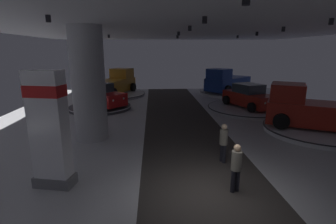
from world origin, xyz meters
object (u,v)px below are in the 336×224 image
(display_car_far_left, at_px, (99,96))
(display_platform_deep_right, at_px, (228,92))
(pickup_truck_mid_right, at_px, (314,110))
(display_platform_deep_left, at_px, (114,94))
(pickup_truck_deep_left, at_px, (115,83))
(display_platform_far_right, at_px, (248,108))
(pickup_truck_deep_right, at_px, (226,82))
(brand_sign_pylon, at_px, (49,129))
(display_car_far_right, at_px, (249,97))
(display_platform_mid_right, at_px, (318,130))
(visitor_walking_near, at_px, (224,141))
(visitor_walking_far, at_px, (236,165))
(column_left, at_px, (89,84))
(display_platform_far_left, at_px, (100,107))

(display_car_far_left, xyz_separation_m, display_platform_deep_right, (11.67, 5.96, -0.83))
(pickup_truck_mid_right, bearing_deg, display_platform_deep_left, 136.06)
(pickup_truck_deep_left, xyz_separation_m, display_platform_far_right, (10.84, -7.08, -1.03))
(pickup_truck_deep_right, relative_size, display_platform_deep_left, 0.88)
(brand_sign_pylon, distance_m, display_car_far_left, 11.33)
(brand_sign_pylon, relative_size, pickup_truck_mid_right, 0.67)
(display_platform_deep_right, distance_m, display_car_far_right, 7.11)
(display_platform_deep_right, height_order, display_platform_mid_right, display_platform_deep_right)
(pickup_truck_mid_right, relative_size, visitor_walking_near, 3.56)
(display_car_far_right, xyz_separation_m, visitor_walking_near, (-4.36, -8.77, -0.11))
(brand_sign_pylon, xyz_separation_m, display_platform_deep_right, (10.89, 17.23, -1.78))
(display_platform_deep_left, relative_size, visitor_walking_far, 3.84)
(pickup_truck_deep_right, height_order, pickup_truck_deep_left, pickup_truck_deep_right)
(brand_sign_pylon, bearing_deg, column_left, 87.99)
(display_platform_far_right, bearing_deg, display_platform_far_left, 174.44)
(display_platform_deep_right, distance_m, pickup_truck_mid_right, 12.41)
(display_platform_deep_right, height_order, pickup_truck_mid_right, pickup_truck_mid_right)
(display_platform_deep_right, xyz_separation_m, pickup_truck_mid_right, (1.04, -12.33, 1.03))
(display_platform_far_left, relative_size, pickup_truck_deep_left, 0.83)
(display_platform_deep_left, bearing_deg, display_car_far_left, -92.14)
(display_platform_deep_right, relative_size, display_platform_far_right, 0.94)
(display_car_far_left, height_order, display_platform_mid_right, display_car_far_left)
(brand_sign_pylon, bearing_deg, pickup_truck_deep_left, 91.47)
(column_left, xyz_separation_m, display_platform_mid_right, (12.05, 0.14, -2.59))
(display_platform_far_right, bearing_deg, column_left, -151.49)
(display_platform_mid_right, bearing_deg, brand_sign_pylon, -158.75)
(pickup_truck_deep_left, height_order, display_platform_far_right, pickup_truck_deep_left)
(pickup_truck_deep_right, xyz_separation_m, display_platform_mid_right, (1.56, -12.27, -1.11))
(brand_sign_pylon, relative_size, display_platform_far_right, 0.63)
(display_car_far_left, xyz_separation_m, visitor_walking_near, (6.81, -9.85, -0.11))
(display_car_far_left, relative_size, pickup_truck_deep_left, 0.77)
(visitor_walking_far, bearing_deg, display_car_far_right, 67.34)
(visitor_walking_far, bearing_deg, display_platform_deep_left, 109.85)
(display_platform_deep_left, bearing_deg, pickup_truck_deep_right, 0.36)
(brand_sign_pylon, height_order, visitor_walking_far, brand_sign_pylon)
(display_platform_mid_right, bearing_deg, display_platform_deep_left, 136.33)
(pickup_truck_deep_right, relative_size, pickup_truck_mid_right, 0.95)
(column_left, distance_m, display_platform_far_right, 11.93)
(display_platform_deep_left, relative_size, pickup_truck_mid_right, 1.08)
(display_platform_far_left, relative_size, display_platform_deep_left, 0.77)
(column_left, xyz_separation_m, visitor_walking_near, (5.86, -3.19, -1.84))
(brand_sign_pylon, bearing_deg, visitor_walking_far, -7.34)
(pickup_truck_deep_left, relative_size, visitor_walking_near, 3.58)
(pickup_truck_deep_left, xyz_separation_m, pickup_truck_mid_right, (12.37, -12.34, 0.05))
(column_left, relative_size, display_platform_far_left, 1.17)
(display_platform_far_left, bearing_deg, column_left, -82.10)
(column_left, bearing_deg, visitor_walking_near, -28.52)
(display_car_far_left, distance_m, visitor_walking_near, 11.97)
(display_platform_deep_left, relative_size, display_platform_far_right, 1.01)
(column_left, relative_size, display_car_far_left, 1.26)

